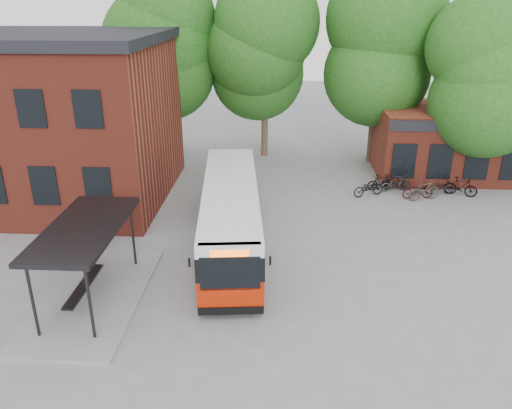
{
  "coord_description": "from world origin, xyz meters",
  "views": [
    {
      "loc": [
        2.19,
        -16.0,
        10.07
      ],
      "look_at": [
        1.15,
        3.3,
        2.0
      ],
      "focal_mm": 35.0,
      "sensor_mm": 36.0,
      "label": 1
    }
  ],
  "objects_px": {
    "bicycle_5": "(424,190)",
    "city_bus": "(231,216)",
    "bus_shelter": "(89,263)",
    "bicycle_0": "(369,188)",
    "bicycle_6": "(439,187)",
    "bicycle_3": "(397,182)",
    "bicycle_2": "(394,184)",
    "bicycle_4": "(418,191)",
    "bicycle_1": "(381,182)",
    "bicycle_7": "(461,187)"
  },
  "relations": [
    {
      "from": "city_bus",
      "to": "bicycle_2",
      "type": "xyz_separation_m",
      "value": [
        8.44,
        7.1,
        -0.97
      ]
    },
    {
      "from": "bus_shelter",
      "to": "city_bus",
      "type": "xyz_separation_m",
      "value": [
        4.57,
        4.39,
        -0.06
      ]
    },
    {
      "from": "bicycle_0",
      "to": "bicycle_4",
      "type": "bearing_deg",
      "value": -119.7
    },
    {
      "from": "city_bus",
      "to": "bicycle_3",
      "type": "distance_m",
      "value": 11.26
    },
    {
      "from": "bicycle_3",
      "to": "bicycle_4",
      "type": "bearing_deg",
      "value": -141.66
    },
    {
      "from": "bus_shelter",
      "to": "city_bus",
      "type": "height_order",
      "value": "bus_shelter"
    },
    {
      "from": "bicycle_1",
      "to": "bus_shelter",
      "type": "bearing_deg",
      "value": 124.95
    },
    {
      "from": "bicycle_2",
      "to": "bicycle_4",
      "type": "bearing_deg",
      "value": -156.37
    },
    {
      "from": "bicycle_5",
      "to": "city_bus",
      "type": "bearing_deg",
      "value": 101.43
    },
    {
      "from": "bicycle_1",
      "to": "bicycle_3",
      "type": "relative_size",
      "value": 0.95
    },
    {
      "from": "bicycle_6",
      "to": "bicycle_7",
      "type": "bearing_deg",
      "value": -103.91
    },
    {
      "from": "city_bus",
      "to": "bus_shelter",
      "type": "bearing_deg",
      "value": -141.69
    },
    {
      "from": "bicycle_3",
      "to": "bicycle_6",
      "type": "relative_size",
      "value": 1.02
    },
    {
      "from": "bicycle_3",
      "to": "bicycle_0",
      "type": "bearing_deg",
      "value": 122.1
    },
    {
      "from": "bicycle_2",
      "to": "bicycle_4",
      "type": "height_order",
      "value": "bicycle_4"
    },
    {
      "from": "bicycle_6",
      "to": "bicycle_2",
      "type": "bearing_deg",
      "value": 76.91
    },
    {
      "from": "bicycle_6",
      "to": "bicycle_4",
      "type": "bearing_deg",
      "value": 113.78
    },
    {
      "from": "bus_shelter",
      "to": "bicycle_2",
      "type": "bearing_deg",
      "value": 41.47
    },
    {
      "from": "city_bus",
      "to": "bicycle_0",
      "type": "height_order",
      "value": "city_bus"
    },
    {
      "from": "bicycle_0",
      "to": "bicycle_4",
      "type": "height_order",
      "value": "bicycle_0"
    },
    {
      "from": "bicycle_6",
      "to": "bicycle_3",
      "type": "bearing_deg",
      "value": 73.27
    },
    {
      "from": "bus_shelter",
      "to": "bicycle_0",
      "type": "xyz_separation_m",
      "value": [
        11.45,
        10.64,
        -0.97
      ]
    },
    {
      "from": "city_bus",
      "to": "bicycle_5",
      "type": "distance_m",
      "value": 11.35
    },
    {
      "from": "city_bus",
      "to": "bicycle_5",
      "type": "xyz_separation_m",
      "value": [
        9.74,
        5.78,
        -0.83
      ]
    },
    {
      "from": "bicycle_3",
      "to": "bicycle_5",
      "type": "relative_size",
      "value": 0.87
    },
    {
      "from": "bicycle_4",
      "to": "bicycle_7",
      "type": "distance_m",
      "value": 2.5
    },
    {
      "from": "bicycle_0",
      "to": "bicycle_3",
      "type": "relative_size",
      "value": 1.13
    },
    {
      "from": "bicycle_0",
      "to": "bicycle_2",
      "type": "distance_m",
      "value": 1.78
    },
    {
      "from": "bicycle_0",
      "to": "bicycle_6",
      "type": "xyz_separation_m",
      "value": [
        3.93,
        0.5,
        -0.06
      ]
    },
    {
      "from": "bicycle_4",
      "to": "bus_shelter",
      "type": "bearing_deg",
      "value": 118.84
    },
    {
      "from": "city_bus",
      "to": "bicycle_6",
      "type": "bearing_deg",
      "value": 26.4
    },
    {
      "from": "bus_shelter",
      "to": "bicycle_3",
      "type": "height_order",
      "value": "bus_shelter"
    },
    {
      "from": "bicycle_5",
      "to": "bicycle_6",
      "type": "distance_m",
      "value": 1.45
    },
    {
      "from": "bicycle_4",
      "to": "bicycle_7",
      "type": "height_order",
      "value": "bicycle_7"
    },
    {
      "from": "bicycle_1",
      "to": "bicycle_2",
      "type": "distance_m",
      "value": 0.74
    },
    {
      "from": "bicycle_2",
      "to": "bicycle_7",
      "type": "bearing_deg",
      "value": -118.7
    },
    {
      "from": "bicycle_4",
      "to": "bicycle_6",
      "type": "distance_m",
      "value": 1.53
    },
    {
      "from": "bicycle_5",
      "to": "bicycle_0",
      "type": "bearing_deg",
      "value": 61.48
    },
    {
      "from": "bicycle_2",
      "to": "bicycle_3",
      "type": "xyz_separation_m",
      "value": [
        0.14,
        0.12,
        0.07
      ]
    },
    {
      "from": "bus_shelter",
      "to": "bicycle_0",
      "type": "bearing_deg",
      "value": 42.9
    },
    {
      "from": "bicycle_7",
      "to": "city_bus",
      "type": "bearing_deg",
      "value": 143.32
    },
    {
      "from": "bus_shelter",
      "to": "bicycle_5",
      "type": "distance_m",
      "value": 17.57
    },
    {
      "from": "bicycle_3",
      "to": "bicycle_7",
      "type": "relative_size",
      "value": 0.94
    },
    {
      "from": "bicycle_5",
      "to": "bicycle_6",
      "type": "xyz_separation_m",
      "value": [
        1.07,
        0.97,
        -0.14
      ]
    },
    {
      "from": "bicycle_3",
      "to": "bicycle_6",
      "type": "distance_m",
      "value": 2.28
    },
    {
      "from": "bicycle_2",
      "to": "bicycle_6",
      "type": "xyz_separation_m",
      "value": [
        2.37,
        -0.36,
        -0.0
      ]
    },
    {
      "from": "city_bus",
      "to": "bicycle_0",
      "type": "bearing_deg",
      "value": 36.68
    },
    {
      "from": "bicycle_1",
      "to": "bicycle_6",
      "type": "distance_m",
      "value": 3.13
    },
    {
      "from": "city_bus",
      "to": "bicycle_7",
      "type": "height_order",
      "value": "city_bus"
    },
    {
      "from": "bus_shelter",
      "to": "bicycle_4",
      "type": "relative_size",
      "value": 4.22
    }
  ]
}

